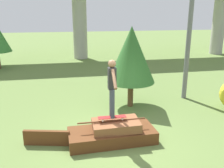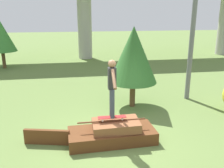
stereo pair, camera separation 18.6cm
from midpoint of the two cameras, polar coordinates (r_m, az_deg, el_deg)
name	(u,v)px [view 1 (the left image)]	position (r m, az deg, el deg)	size (l,w,h in m)	color
ground_plane	(112,141)	(7.68, -0.73, -12.92)	(80.00, 80.00, 0.00)	olive
scrap_pile	(113,133)	(7.56, -0.52, -11.15)	(2.61, 1.15, 0.69)	#5B3319
scrap_plank_loose	(47,138)	(7.64, -15.42, -11.80)	(1.33, 0.41, 0.46)	#5B3319
skateboard	(112,117)	(7.36, -0.73, -7.61)	(0.83, 0.21, 0.09)	maroon
skater	(112,85)	(7.02, -0.76, -0.13)	(0.22, 1.16, 1.70)	#383D4C
tree_behind_right	(131,55)	(9.74, 3.88, 6.67)	(1.89, 1.89, 3.21)	brown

